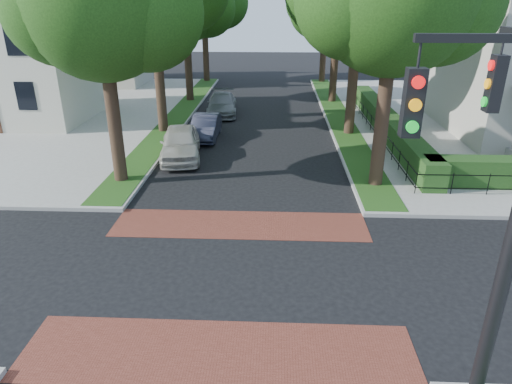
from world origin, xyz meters
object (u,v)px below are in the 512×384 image
Objects in this scene: traffic_signal at (506,186)px; parked_car_front at (180,143)px; parked_car_rear at (222,104)px; parked_car_middle at (206,127)px.

parked_car_front is at bearing 119.61° from traffic_signal.
traffic_signal is at bearing -69.46° from parked_car_front.
traffic_signal is 1.65× the size of parked_car_rear.
parked_car_rear is (0.26, 5.96, 0.04)m from parked_car_middle.
parked_car_front reaches higher than parked_car_middle.
parked_car_middle is at bearing 112.65° from traffic_signal.
traffic_signal is 1.69× the size of parked_car_front.
traffic_signal reaches higher than parked_car_front.
parked_car_rear is at bearing 87.47° from parked_car_middle.
traffic_signal is 17.47m from parked_car_front.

